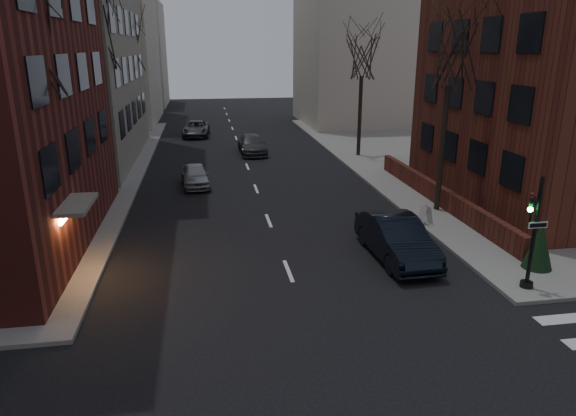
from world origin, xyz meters
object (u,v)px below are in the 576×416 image
object	(u,v)px
car_lane_silver	(195,175)
car_lane_gray	(252,145)
tree_left_a	(27,39)
tree_left_b	(94,33)
streetlamp_near	(101,127)
evergreen_shrub	(540,245)
tree_left_c	(128,48)
tree_right_a	(451,51)
traffic_signal	(532,240)
car_lane_far	(196,129)
tree_right_b	(362,55)
streetlamp_far	(142,93)
sandwich_board	(426,214)
parked_sedan	(396,238)

from	to	relation	value
car_lane_silver	car_lane_gray	size ratio (longest dim) A/B	0.79
tree_left_a	tree_left_b	bearing A→B (deg)	90.00
tree_left_b	car_lane_gray	bearing A→B (deg)	41.92
streetlamp_near	evergreen_shrub	distance (m)	21.26
tree_left_c	tree_right_a	world-z (taller)	same
tree_left_a	evergreen_shrub	distance (m)	19.93
car_lane_gray	tree_left_c	bearing A→B (deg)	149.50
traffic_signal	evergreen_shrub	size ratio (longest dim) A/B	2.18
car_lane_far	streetlamp_near	bearing A→B (deg)	-98.16
traffic_signal	tree_left_a	distance (m)	18.66
traffic_signal	evergreen_shrub	bearing A→B (deg)	45.36
tree_left_c	tree_right_a	size ratio (longest dim) A/B	1.00
tree_right_b	car_lane_far	xyz separation A→B (m)	(-12.47, 11.75, -6.87)
tree_left_b	tree_right_a	size ratio (longest dim) A/B	1.11
tree_right_a	streetlamp_far	xyz separation A→B (m)	(-17.00, 24.00, -3.79)
tree_right_a	tree_right_b	size ratio (longest dim) A/B	1.06
evergreen_shrub	tree_left_a	bearing A→B (deg)	168.90
tree_right_b	sandwich_board	size ratio (longest dim) A/B	10.52
tree_right_a	tree_left_a	bearing A→B (deg)	-167.20
tree_right_a	car_lane_far	xyz separation A→B (m)	(-12.47, 25.75, -7.31)
car_lane_gray	streetlamp_near	bearing A→B (deg)	-126.73
tree_left_c	tree_right_b	xyz separation A→B (m)	(17.60, -8.00, -0.44)
streetlamp_far	tree_left_a	bearing A→B (deg)	-91.23
tree_left_a	tree_left_c	bearing A→B (deg)	90.00
tree_left_b	car_lane_far	distance (m)	20.21
streetlamp_near	car_lane_far	size ratio (longest dim) A/B	1.22
traffic_signal	sandwich_board	bearing A→B (deg)	95.19
traffic_signal	tree_left_a	xyz separation A→B (m)	(-16.74, 5.01, 6.56)
streetlamp_near	tree_right_b	bearing A→B (deg)	30.47
car_lane_gray	evergreen_shrub	xyz separation A→B (m)	(8.56, -24.18, 0.34)
parked_sedan	streetlamp_far	bearing A→B (deg)	111.23
traffic_signal	car_lane_silver	bearing A→B (deg)	125.41
tree_left_a	parked_sedan	xyz separation A→B (m)	(13.30, -1.46, -7.61)
traffic_signal	tree_left_b	xyz separation A→B (m)	(-16.74, 17.01, 7.00)
traffic_signal	evergreen_shrub	world-z (taller)	traffic_signal
parked_sedan	sandwich_board	distance (m)	4.47
tree_left_b	evergreen_shrub	distance (m)	25.17
streetlamp_far	parked_sedan	distance (m)	32.25
tree_left_c	parked_sedan	distance (m)	31.34
tree_right_a	car_lane_far	world-z (taller)	tree_right_a
car_lane_far	sandwich_board	size ratio (longest dim) A/B	5.90
tree_left_c	parked_sedan	bearing A→B (deg)	-64.16
tree_right_b	parked_sedan	xyz separation A→B (m)	(-4.30, -19.46, -6.72)
evergreen_shrub	tree_left_c	bearing A→B (deg)	121.56
tree_left_b	streetlamp_near	size ratio (longest dim) A/B	1.72
tree_left_a	car_lane_silver	bearing A→B (deg)	65.16
tree_right_a	tree_right_b	world-z (taller)	tree_right_a
tree_right_a	car_lane_gray	xyz separation A→B (m)	(-8.00, 16.62, -7.30)
streetlamp_near	parked_sedan	xyz separation A→B (m)	(12.70, -9.46, -3.38)
tree_right_b	car_lane_silver	world-z (taller)	tree_right_b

